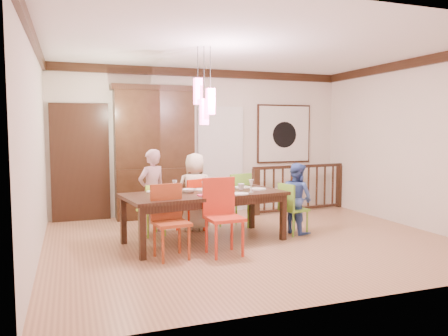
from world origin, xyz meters
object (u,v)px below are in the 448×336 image
object	(u,v)px
china_hutch	(155,152)
person_end_right	(297,198)
dining_table	(205,197)
chair_end_right	(294,205)
person_far_mid	(195,192)
person_far_left	(152,191)
chair_far_left	(152,206)
balustrade	(300,187)

from	to	relation	value
china_hutch	person_end_right	bearing A→B (deg)	-47.13
dining_table	chair_end_right	size ratio (longest dim) A/B	3.03
person_far_mid	person_end_right	world-z (taller)	person_far_mid
chair_end_right	person_far_left	distance (m)	2.32
china_hutch	chair_far_left	bearing A→B (deg)	-102.69
chair_end_right	person_far_left	size ratio (longest dim) A/B	0.60
china_hutch	person_far_mid	xyz separation A→B (m)	(0.43, -1.32, -0.61)
dining_table	person_far_left	xyz separation A→B (m)	(-0.64, 0.84, 0.01)
balustrade	chair_end_right	bearing A→B (deg)	-128.84
china_hutch	balustrade	xyz separation A→B (m)	(2.97, -0.35, -0.76)
dining_table	china_hutch	xyz separation A→B (m)	(-0.35, 2.12, 0.59)
chair_end_right	person_end_right	world-z (taller)	person_end_right
person_far_mid	person_end_right	bearing A→B (deg)	158.00
balustrade	person_far_left	xyz separation A→B (m)	(-3.26, -0.93, 0.19)
person_end_right	dining_table	bearing A→B (deg)	74.80
dining_table	chair_far_left	bearing A→B (deg)	126.54
china_hutch	person_far_left	xyz separation A→B (m)	(-0.29, -1.28, -0.58)
china_hutch	person_far_mid	world-z (taller)	china_hutch
dining_table	person_far_mid	world-z (taller)	person_far_mid
chair_end_right	balustrade	bearing A→B (deg)	-46.20
person_far_left	dining_table	bearing A→B (deg)	101.70
person_end_right	chair_end_right	bearing A→B (deg)	105.02
dining_table	chair_far_left	size ratio (longest dim) A/B	3.02
dining_table	person_far_left	bearing A→B (deg)	118.83
dining_table	chair_far_left	xyz separation A→B (m)	(-0.68, 0.68, -0.20)
chair_far_left	person_end_right	size ratio (longest dim) A/B	0.72
chair_far_left	person_end_right	xyz separation A→B (m)	(2.26, -0.64, 0.10)
balustrade	person_far_left	world-z (taller)	person_far_left
chair_far_left	person_far_mid	xyz separation A→B (m)	(0.75, 0.12, 0.18)
person_far_left	person_far_mid	distance (m)	0.72
chair_end_right	china_hutch	bearing A→B (deg)	26.95
person_far_left	china_hutch	bearing A→B (deg)	-128.28
dining_table	china_hutch	bearing A→B (deg)	91.02
chair_far_left	balustrade	xyz separation A→B (m)	(3.30, 1.09, 0.02)
chair_far_left	balustrade	bearing A→B (deg)	-178.88
balustrade	person_end_right	size ratio (longest dim) A/B	1.97
person_end_right	person_far_left	bearing A→B (deg)	53.56
china_hutch	person_far_left	world-z (taller)	china_hutch
chair_far_left	balustrade	size ratio (longest dim) A/B	0.37
dining_table	chair_end_right	world-z (taller)	chair_end_right
chair_far_left	person_far_mid	distance (m)	0.78
dining_table	china_hutch	world-z (taller)	china_hutch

